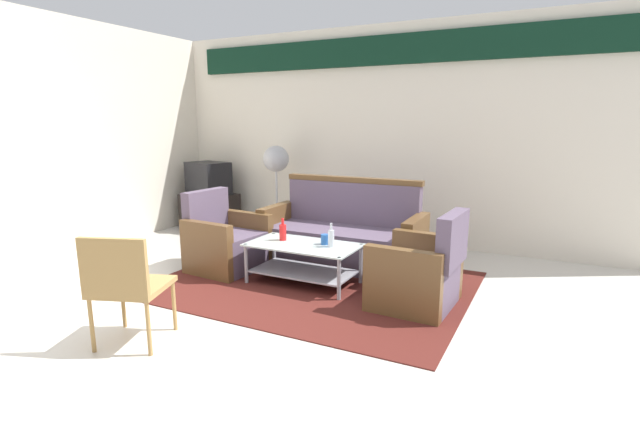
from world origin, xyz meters
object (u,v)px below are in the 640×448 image
Objects in this scene: pedestal_fan at (276,164)px; tv_stand at (210,211)px; couch at (343,238)px; bottle_red at (283,232)px; wicker_chair at (125,281)px; television at (209,178)px; coffee_table at (303,258)px; bottle_clear at (331,238)px; armchair_right at (419,275)px; cup at (325,239)px; armchair_left at (226,244)px.

tv_stand is at bearing -177.55° from pedestal_fan.
couch is 0.83m from bottle_red.
tv_stand is 3.91m from wicker_chair.
bottle_red is at bearing 63.93° from couch.
television is (-2.58, 0.81, 0.44)m from couch.
coffee_table is 0.37m from bottle_clear.
couch is 2.13× the size of armchair_right.
armchair_right reaches higher than coffee_table.
cup is at bearing -45.36° from pedestal_fan.
tv_stand is at bearing 145.46° from bottle_red.
coffee_table is 0.87× the size of pedestal_fan.
coffee_table is at bearing -50.87° from pedestal_fan.
armchair_left is 1.88m from wicker_chair.
cup is (0.46, 0.05, -0.04)m from bottle_red.
bottle_clear is at bearing 87.52° from armchair_right.
armchair_left is 2.17m from armchair_right.
wicker_chair reaches higher than bottle_clear.
pedestal_fan is (1.17, 0.05, 0.25)m from television.
tv_stand is 0.50m from television.
armchair_right reaches higher than wicker_chair.
coffee_table is at bearing -32.38° from tv_stand.
coffee_table is (-0.08, -0.77, -0.04)m from couch.
bottle_clear is 3.20m from tv_stand.
cup is 0.12× the size of tv_stand.
couch is at bearing 177.81° from television.
bottle_red reaches higher than cup.
armchair_right is at bearing -5.27° from bottle_clear.
armchair_right is 0.67× the size of pedestal_fan.
tv_stand is at bearing 147.62° from coffee_table.
cup is (0.19, 0.09, 0.19)m from coffee_table.
bottle_red is at bearing -174.13° from cup.
armchair_right is 1.06× the size of tv_stand.
armchair_left is at bearing 33.84° from couch.
coffee_table is 1.31× the size of wicker_chair.
armchair_right is at bearing 142.44° from couch.
pedestal_fan is (-1.62, 1.60, 0.51)m from bottle_clear.
pedestal_fan is at bearing 2.45° from tv_stand.
armchair_left and armchair_right have the same top height.
armchair_right is 0.92m from bottle_clear.
armchair_left is (-1.07, -0.74, -0.03)m from couch.
armchair_right is (2.17, -0.08, 0.00)m from armchair_left.
armchair_left is at bearing -179.37° from bottle_red.
tv_stand is at bearing 68.88° from armchair_right.
bottle_red is at bearing -34.54° from tv_stand.
pedestal_fan reaches higher than television.
wicker_chair is at bearing -104.92° from coffee_table.
coffee_table is (0.99, -0.04, -0.02)m from armchair_left.
pedestal_fan is (-1.07, 1.59, 0.52)m from bottle_red.
television is (-2.23, 1.54, 0.26)m from bottle_red.
couch reaches higher than cup.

